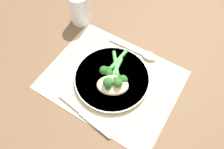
% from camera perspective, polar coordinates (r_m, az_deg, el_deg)
% --- Properties ---
extents(ground_plane, '(3.00, 3.00, 0.00)m').
position_cam_1_polar(ground_plane, '(0.70, -0.00, -1.39)').
color(ground_plane, brown).
extents(placemat, '(0.41, 0.32, 0.00)m').
position_cam_1_polar(placemat, '(0.70, -0.00, -1.31)').
color(placemat, '#C6B289').
rests_on(placemat, ground_plane).
extents(plate, '(0.24, 0.24, 0.01)m').
position_cam_1_polar(plate, '(0.69, -0.00, -0.89)').
color(plate, silver).
rests_on(plate, placemat).
extents(chicken_fillet, '(0.12, 0.11, 0.03)m').
position_cam_1_polar(chicken_fillet, '(0.65, 0.17, -2.80)').
color(chicken_fillet, beige).
rests_on(chicken_fillet, plate).
extents(pesto_dollop_primary, '(0.03, 0.03, 0.03)m').
position_cam_1_polar(pesto_dollop_primary, '(0.63, -1.03, -2.03)').
color(pesto_dollop_primary, '#336628').
rests_on(pesto_dollop_primary, chicken_fillet).
extents(pesto_dollop_secondary, '(0.03, 0.03, 0.03)m').
position_cam_1_polar(pesto_dollop_secondary, '(0.63, 1.60, -2.21)').
color(pesto_dollop_secondary, '#336628').
rests_on(pesto_dollop_secondary, chicken_fillet).
extents(broccoli_stalk_left, '(0.05, 0.13, 0.03)m').
position_cam_1_polar(broccoli_stalk_left, '(0.66, -1.00, -2.20)').
color(broccoli_stalk_left, '#51A847').
rests_on(broccoli_stalk_left, plate).
extents(broccoli_stalk_rear, '(0.10, 0.12, 0.03)m').
position_cam_1_polar(broccoli_stalk_rear, '(0.67, 1.70, -0.91)').
color(broccoli_stalk_rear, '#51A847').
rests_on(broccoli_stalk_rear, plate).
extents(broccoli_stalk_right, '(0.05, 0.12, 0.03)m').
position_cam_1_polar(broccoli_stalk_right, '(0.69, -0.60, 1.66)').
color(broccoli_stalk_right, '#51A847').
rests_on(broccoli_stalk_right, plate).
extents(knife, '(0.20, 0.04, 0.01)m').
position_cam_1_polar(knife, '(0.65, -7.30, -10.17)').
color(knife, silver).
rests_on(knife, placemat).
extents(spoon, '(0.18, 0.04, 0.01)m').
position_cam_1_polar(spoon, '(0.75, 8.20, 5.43)').
color(spoon, silver).
rests_on(spoon, placemat).
extents(water_glass, '(0.07, 0.07, 0.12)m').
position_cam_1_polar(water_glass, '(0.83, -8.42, 16.63)').
color(water_glass, white).
rests_on(water_glass, ground_plane).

